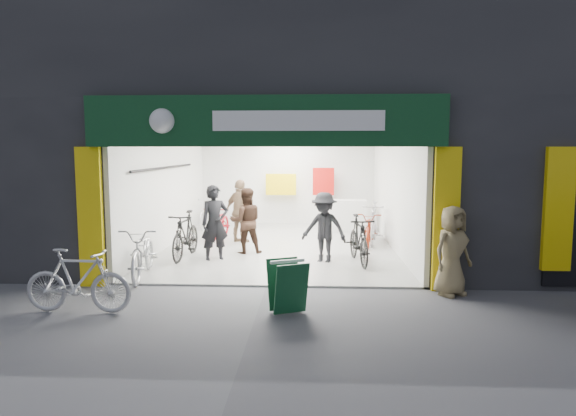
# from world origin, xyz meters

# --- Properties ---
(ground) EXTENTS (60.00, 60.00, 0.00)m
(ground) POSITION_xyz_m (0.00, 0.00, 0.00)
(ground) COLOR #56565B
(ground) RESTS_ON ground
(building) EXTENTS (17.00, 10.27, 8.00)m
(building) POSITION_xyz_m (0.91, 4.99, 4.31)
(building) COLOR #232326
(building) RESTS_ON ground
(bike_left_front) EXTENTS (0.96, 2.07, 1.05)m
(bike_left_front) POSITION_xyz_m (-2.50, 0.60, 0.52)
(bike_left_front) COLOR #BABABF
(bike_left_front) RESTS_ON ground
(bike_left_midfront) EXTENTS (0.65, 1.89, 1.12)m
(bike_left_midfront) POSITION_xyz_m (-2.10, 2.37, 0.56)
(bike_left_midfront) COLOR black
(bike_left_midfront) RESTS_ON ground
(bike_left_midback) EXTENTS (0.81, 1.81, 0.92)m
(bike_left_midback) POSITION_xyz_m (-1.80, 5.12, 0.46)
(bike_left_midback) COLOR maroon
(bike_left_midback) RESTS_ON ground
(bike_left_back) EXTENTS (0.80, 1.82, 1.06)m
(bike_left_back) POSITION_xyz_m (-2.44, 6.92, 0.53)
(bike_left_back) COLOR silver
(bike_left_back) RESTS_ON ground
(bike_right_front) EXTENTS (0.73, 1.88, 1.10)m
(bike_right_front) POSITION_xyz_m (1.89, 2.03, 0.55)
(bike_right_front) COLOR black
(bike_right_front) RESTS_ON ground
(bike_right_mid) EXTENTS (0.90, 1.83, 0.92)m
(bike_right_mid) POSITION_xyz_m (2.37, 4.18, 0.46)
(bike_right_mid) COLOR maroon
(bike_right_mid) RESTS_ON ground
(bike_right_back) EXTENTS (0.87, 1.98, 1.15)m
(bike_right_back) POSITION_xyz_m (2.50, 4.48, 0.57)
(bike_right_back) COLOR #AEAEB3
(bike_right_back) RESTS_ON ground
(parked_bike) EXTENTS (1.72, 0.53, 1.02)m
(parked_bike) POSITION_xyz_m (-2.80, -1.62, 0.51)
(parked_bike) COLOR silver
(parked_bike) RESTS_ON ground
(customer_a) EXTENTS (0.76, 0.67, 1.75)m
(customer_a) POSITION_xyz_m (-1.37, 2.17, 0.87)
(customer_a) COLOR black
(customer_a) RESTS_ON ground
(customer_b) EXTENTS (0.90, 0.77, 1.63)m
(customer_b) POSITION_xyz_m (-0.76, 3.00, 0.81)
(customer_b) COLOR #352218
(customer_b) RESTS_ON ground
(customer_c) EXTENTS (1.18, 0.93, 1.60)m
(customer_c) POSITION_xyz_m (1.12, 2.08, 0.80)
(customer_c) COLOR black
(customer_c) RESTS_ON ground
(customer_d) EXTENTS (1.09, 0.92, 1.75)m
(customer_d) POSITION_xyz_m (-1.10, 4.39, 0.87)
(customer_d) COLOR #84674D
(customer_d) RESTS_ON ground
(pedestrian_near) EXTENTS (0.92, 0.84, 1.58)m
(pedestrian_near) POSITION_xyz_m (3.30, -0.34, 0.79)
(pedestrian_near) COLOR olive
(pedestrian_near) RESTS_ON ground
(sandwich_board) EXTENTS (0.70, 0.71, 0.82)m
(sandwich_board) POSITION_xyz_m (0.48, -1.48, 0.45)
(sandwich_board) COLOR #114424
(sandwich_board) RESTS_ON ground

